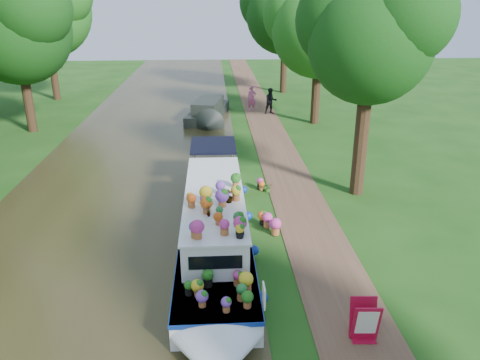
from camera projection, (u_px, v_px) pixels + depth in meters
name	position (u px, v px, depth m)	size (l,w,h in m)	color
ground	(277.00, 227.00, 16.98)	(100.00, 100.00, 0.00)	#184310
canal_water	(110.00, 232.00, 16.64)	(10.00, 100.00, 0.02)	#2E2914
towpath	(309.00, 226.00, 17.04)	(2.20, 100.00, 0.03)	brown
plant_boat	(215.00, 221.00, 15.52)	(2.29, 13.52, 2.29)	white
tree_near_overhang	(371.00, 31.00, 17.64)	(5.52, 5.28, 8.99)	black
tree_near_mid	(319.00, 21.00, 28.92)	(6.90, 6.60, 9.40)	black
tree_near_far	(285.00, 8.00, 38.91)	(7.59, 7.26, 10.30)	black
tree_far_c	(15.00, 21.00, 26.97)	(7.13, 6.82, 9.59)	black
tree_far_d	(44.00, 3.00, 35.89)	(8.05, 7.70, 10.85)	black
second_boat	(208.00, 111.00, 32.01)	(3.14, 7.26, 1.35)	black
sandwich_board	(365.00, 322.00, 11.22)	(0.66, 0.55, 1.04)	#B00C2D
pedestrian_pink	(252.00, 98.00, 34.20)	(0.66, 0.43, 1.81)	pink
pedestrian_dark	(271.00, 101.00, 33.22)	(0.89, 0.70, 1.84)	black
verge_plant	(268.00, 187.00, 20.01)	(0.38, 0.33, 0.43)	#356F21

